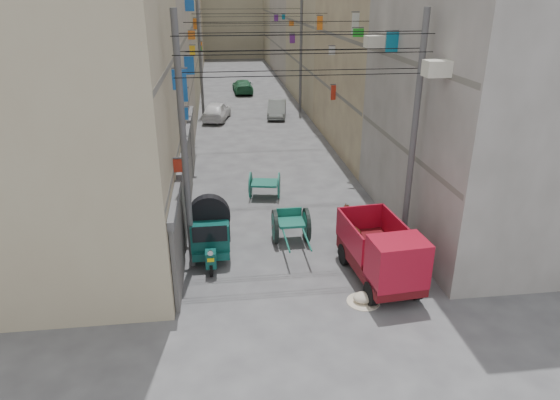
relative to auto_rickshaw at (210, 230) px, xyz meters
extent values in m
plane|color=#444446|center=(2.98, -6.48, -1.01)|extent=(140.00, 140.00, 0.00)
cube|color=tan|center=(-5.02, 1.52, 5.49)|extent=(8.00, 10.00, 13.00)
cube|color=slate|center=(-1.14, 1.52, 2.19)|extent=(0.25, 9.80, 0.18)
cube|color=slate|center=(-1.14, 1.52, 5.19)|extent=(0.25, 9.80, 0.18)
cube|color=#A49B8D|center=(-5.02, 12.52, 4.99)|extent=(8.00, 12.00, 12.00)
cube|color=slate|center=(-1.14, 12.52, 2.19)|extent=(0.25, 11.76, 0.18)
cube|color=slate|center=(-1.14, 12.52, 5.19)|extent=(0.25, 11.76, 0.18)
cube|color=#B0A88B|center=(-5.02, 25.52, 5.99)|extent=(8.00, 14.00, 14.00)
cube|color=slate|center=(-1.14, 25.52, 2.19)|extent=(0.25, 13.72, 0.18)
cube|color=slate|center=(-1.14, 25.52, 5.19)|extent=(0.25, 13.72, 0.18)
cube|color=#A49E99|center=(-5.02, 39.52, 4.89)|extent=(8.00, 14.00, 11.80)
cube|color=slate|center=(-1.14, 39.52, 2.19)|extent=(0.25, 13.72, 0.18)
cube|color=slate|center=(-1.14, 39.52, 5.19)|extent=(0.25, 13.72, 0.18)
cube|color=tan|center=(-5.02, 52.52, 5.74)|extent=(8.00, 12.00, 13.50)
cube|color=slate|center=(-1.14, 52.52, 2.19)|extent=(0.25, 11.76, 0.18)
cube|color=slate|center=(-1.14, 52.52, 5.19)|extent=(0.25, 11.76, 0.18)
cube|color=#A49E99|center=(10.98, 1.52, 5.49)|extent=(8.00, 10.00, 13.00)
cube|color=slate|center=(7.10, 1.52, 2.19)|extent=(0.25, 9.80, 0.18)
cube|color=slate|center=(7.10, 1.52, 5.19)|extent=(0.25, 9.80, 0.18)
cube|color=tan|center=(10.98, 12.52, 4.99)|extent=(8.00, 12.00, 12.00)
cube|color=slate|center=(7.10, 12.52, 2.19)|extent=(0.25, 11.76, 0.18)
cube|color=slate|center=(7.10, 12.52, 5.19)|extent=(0.25, 11.76, 0.18)
cube|color=tan|center=(10.98, 25.52, 5.99)|extent=(8.00, 14.00, 14.00)
cube|color=slate|center=(7.10, 25.52, 2.19)|extent=(0.25, 13.72, 0.18)
cube|color=slate|center=(7.10, 25.52, 5.19)|extent=(0.25, 13.72, 0.18)
cube|color=#A49B8D|center=(10.98, 39.52, 4.89)|extent=(8.00, 14.00, 11.80)
cube|color=slate|center=(7.10, 39.52, 2.19)|extent=(0.25, 13.72, 0.18)
cube|color=slate|center=(7.10, 39.52, 5.19)|extent=(0.25, 13.72, 0.18)
cube|color=#B0A88B|center=(10.98, 52.52, 5.74)|extent=(8.00, 12.00, 13.50)
cube|color=slate|center=(7.10, 52.52, 2.19)|extent=(0.25, 11.76, 0.18)
cube|color=slate|center=(7.10, 52.52, 5.19)|extent=(0.25, 11.76, 0.18)
cube|color=#B0A88B|center=(2.98, 59.52, 5.49)|extent=(22.00, 10.00, 13.00)
cube|color=#49494D|center=(-0.94, -1.68, 0.29)|extent=(0.12, 3.00, 2.60)
cube|color=#525254|center=(-0.92, -1.68, 1.74)|extent=(0.18, 3.20, 0.25)
cube|color=#49494D|center=(-0.94, 2.02, 0.29)|extent=(0.12, 3.00, 2.60)
cube|color=#525254|center=(-0.92, 2.02, 1.74)|extent=(0.18, 3.20, 0.25)
cube|color=#49494D|center=(-0.94, 5.72, 0.29)|extent=(0.12, 3.00, 2.60)
cube|color=#525254|center=(-0.92, 5.72, 1.74)|extent=(0.18, 3.20, 0.25)
cube|color=#49494D|center=(-0.94, 9.52, 0.29)|extent=(0.12, 3.00, 2.60)
cube|color=#525254|center=(-0.92, 9.52, 1.74)|extent=(0.18, 3.20, 0.25)
cube|color=orange|center=(6.79, 27.80, 4.97)|extent=(0.38, 0.08, 0.41)
cube|color=orange|center=(-0.88, 35.13, 2.61)|extent=(0.27, 0.08, 0.71)
cube|color=red|center=(-0.80, -0.05, 2.34)|extent=(0.44, 0.08, 0.42)
cube|color=blue|center=(-0.79, 9.32, 4.16)|extent=(0.45, 0.08, 0.84)
cube|color=#652485|center=(6.78, 38.40, 4.90)|extent=(0.41, 0.08, 0.59)
cube|color=blue|center=(-0.83, 3.29, 3.23)|extent=(0.38, 0.08, 0.44)
cube|color=#652485|center=(6.77, 27.06, 3.84)|extent=(0.43, 0.08, 0.72)
cube|color=#0C6C8D|center=(6.84, 33.14, 5.24)|extent=(0.28, 0.08, 0.44)
cube|color=blue|center=(-0.78, 13.53, 6.84)|extent=(0.48, 0.08, 0.84)
cube|color=green|center=(-0.86, 31.59, 2.66)|extent=(0.31, 0.08, 0.44)
cube|color=silver|center=(6.81, 12.54, 4.40)|extent=(0.35, 0.08, 0.45)
cube|color=orange|center=(6.81, 16.17, 5.64)|extent=(0.34, 0.08, 0.79)
cube|color=blue|center=(-0.88, 5.54, 3.48)|extent=(0.28, 0.08, 0.52)
cube|color=orange|center=(-0.88, 23.14, 5.25)|extent=(0.28, 0.08, 0.74)
cube|color=red|center=(6.85, 12.03, 2.21)|extent=(0.26, 0.08, 0.80)
cube|color=blue|center=(6.81, 2.89, 5.68)|extent=(0.34, 0.08, 0.55)
cube|color=blue|center=(-0.78, 2.07, 4.66)|extent=(0.47, 0.08, 0.67)
cube|color=orange|center=(-0.82, 14.67, 5.13)|extent=(0.40, 0.08, 0.47)
cube|color=yellow|center=(-0.86, 15.19, 4.23)|extent=(0.32, 0.08, 0.55)
cube|color=green|center=(6.74, 7.26, 5.72)|extent=(0.47, 0.08, 0.35)
cube|color=silver|center=(6.82, 8.10, 6.06)|extent=(0.32, 0.08, 0.89)
cube|color=#0C6C8D|center=(6.76, 2.81, 5.71)|extent=(0.44, 0.08, 0.69)
cube|color=blue|center=(-1.08, -0.48, 1.99)|extent=(0.10, 3.20, 0.80)
cube|color=#0C6C8D|center=(-1.08, 8.52, 1.99)|extent=(0.10, 3.20, 0.80)
cube|color=green|center=(-1.08, 20.52, 1.99)|extent=(0.10, 3.20, 0.80)
cube|color=orange|center=(-1.08, 32.52, 1.99)|extent=(0.10, 3.20, 0.80)
cube|color=red|center=(7.04, -0.48, 1.99)|extent=(0.10, 3.20, 0.80)
cube|color=silver|center=(7.04, 8.52, 1.99)|extent=(0.10, 3.20, 0.80)
cube|color=silver|center=(7.04, 20.52, 1.99)|extent=(0.10, 3.20, 0.80)
cube|color=#652485|center=(7.04, 32.52, 1.99)|extent=(0.10, 3.20, 0.80)
cube|color=beige|center=(6.63, -1.48, 5.39)|extent=(0.70, 0.55, 0.45)
cube|color=beige|center=(6.63, 4.52, 5.59)|extent=(0.70, 0.55, 0.45)
cylinder|color=#525254|center=(-0.62, -0.48, 2.99)|extent=(0.20, 0.20, 8.00)
cylinder|color=#525254|center=(6.58, -0.48, 2.99)|extent=(0.20, 0.20, 8.00)
cylinder|color=#525254|center=(-0.62, 21.52, 2.99)|extent=(0.20, 0.20, 8.00)
cylinder|color=#525254|center=(6.58, 21.52, 2.99)|extent=(0.20, 0.20, 8.00)
cylinder|color=black|center=(2.98, -0.98, 5.19)|extent=(7.40, 0.02, 0.02)
cylinder|color=black|center=(2.98, -0.98, 5.79)|extent=(7.40, 0.02, 0.02)
cylinder|color=black|center=(2.98, -0.98, 6.29)|extent=(7.40, 0.02, 0.02)
cylinder|color=black|center=(2.98, 0.02, 5.19)|extent=(7.40, 0.02, 0.02)
cylinder|color=black|center=(2.98, 0.02, 5.79)|extent=(7.40, 0.02, 0.02)
cylinder|color=black|center=(2.98, 0.02, 6.29)|extent=(7.40, 0.02, 0.02)
cylinder|color=black|center=(2.98, 5.52, 5.19)|extent=(7.40, 0.02, 0.02)
cylinder|color=black|center=(2.98, 5.52, 5.79)|extent=(7.40, 0.02, 0.02)
cylinder|color=black|center=(2.98, 5.52, 6.29)|extent=(7.40, 0.02, 0.02)
cylinder|color=black|center=(2.98, 13.52, 5.19)|extent=(7.40, 0.02, 0.02)
cylinder|color=black|center=(2.98, 13.52, 5.79)|extent=(7.40, 0.02, 0.02)
cylinder|color=black|center=(2.98, 13.52, 6.29)|extent=(7.40, 0.02, 0.02)
cylinder|color=black|center=(2.98, 21.52, 5.19)|extent=(7.40, 0.02, 0.02)
cylinder|color=black|center=(2.98, 21.52, 5.79)|extent=(7.40, 0.02, 0.02)
cylinder|color=black|center=(2.98, 21.52, 6.29)|extent=(7.40, 0.02, 0.02)
cylinder|color=black|center=(0.00, -1.24, -0.74)|extent=(0.12, 0.54, 0.54)
cylinder|color=black|center=(-0.53, 0.59, -0.74)|extent=(0.12, 0.54, 0.54)
cylinder|color=black|center=(0.53, 0.59, -0.74)|extent=(0.12, 0.54, 0.54)
cube|color=#0C4740|center=(0.00, 0.01, -0.55)|extent=(1.21, 1.84, 0.27)
cube|color=#0C4740|center=(0.00, -1.20, -0.43)|extent=(0.34, 0.44, 0.53)
cylinder|color=silver|center=(0.00, -1.42, -0.10)|extent=(0.17, 0.05, 0.17)
cube|color=yellow|center=(0.00, -1.44, -0.34)|extent=(0.21, 0.03, 0.12)
cube|color=#0C4740|center=(0.00, 0.06, 0.00)|extent=(1.26, 1.64, 0.92)
cube|color=black|center=(0.00, -0.78, 0.24)|extent=(1.11, 0.06, 0.53)
cube|color=black|center=(-0.64, 0.06, 0.10)|extent=(0.04, 1.16, 0.63)
cube|color=black|center=(0.64, 0.06, 0.10)|extent=(0.04, 1.16, 0.63)
cube|color=silver|center=(0.00, -0.81, -0.48)|extent=(1.21, 0.05, 0.06)
cylinder|color=black|center=(2.28, 0.82, -0.39)|extent=(0.14, 1.24, 1.23)
cylinder|color=#155F4F|center=(2.28, 0.82, -0.39)|extent=(0.16, 0.96, 0.96)
cylinder|color=#525254|center=(2.28, 0.82, -0.39)|extent=(0.20, 0.16, 0.16)
cylinder|color=black|center=(3.43, 0.83, -0.39)|extent=(0.14, 1.24, 1.23)
cylinder|color=#155F4F|center=(3.43, 0.83, -0.39)|extent=(0.16, 0.96, 0.96)
cylinder|color=#525254|center=(3.43, 0.83, -0.39)|extent=(0.20, 0.16, 0.16)
cylinder|color=#525254|center=(2.86, 0.82, -0.39)|extent=(1.19, 0.08, 0.07)
cube|color=#155F4F|center=(2.86, 0.82, -0.24)|extent=(0.93, 0.98, 0.09)
cube|color=#155F4F|center=(2.85, 1.27, -0.04)|extent=(0.93, 0.08, 0.31)
cylinder|color=#155F4F|center=(2.51, -0.28, -0.31)|extent=(0.08, 2.03, 0.06)
cylinder|color=#155F4F|center=(3.22, -0.28, -0.31)|extent=(0.08, 2.03, 0.06)
cylinder|color=black|center=(4.59, -3.39, -0.66)|extent=(0.26, 0.73, 0.71)
cylinder|color=black|center=(4.38, -1.02, -0.66)|extent=(0.26, 0.73, 0.71)
cylinder|color=black|center=(5.99, -3.27, -0.66)|extent=(0.26, 0.73, 0.71)
cylinder|color=black|center=(5.78, -0.90, -0.66)|extent=(0.26, 0.73, 0.71)
cube|color=#520B10|center=(5.18, -2.15, -0.42)|extent=(1.87, 3.69, 0.38)
cube|color=maroon|center=(5.29, -3.38, 0.34)|extent=(1.66, 1.27, 1.35)
cube|color=black|center=(5.34, -3.89, 0.45)|extent=(1.40, 0.19, 0.59)
cube|color=#520B10|center=(5.13, -1.55, -0.13)|extent=(1.82, 2.51, 0.13)
cube|color=maroon|center=(4.35, -1.62, 0.34)|extent=(0.27, 2.37, 0.92)
cube|color=maroon|center=(5.92, -1.48, 0.34)|extent=(0.27, 2.37, 0.92)
cube|color=maroon|center=(5.03, -0.39, 0.34)|extent=(1.62, 0.21, 0.92)
cylinder|color=#155F4F|center=(1.71, 5.20, -0.43)|extent=(0.27, 1.15, 1.16)
cylinder|color=#155F4F|center=(2.94, 4.97, -0.43)|extent=(0.27, 1.15, 1.16)
cube|color=#155F4F|center=(2.32, 5.09, -0.33)|extent=(1.27, 1.16, 0.09)
cylinder|color=#525254|center=(2.32, 5.09, -0.43)|extent=(1.28, 0.30, 0.07)
ellipsoid|color=beige|center=(4.41, -3.27, -0.86)|extent=(0.61, 0.49, 0.30)
imported|color=#5C2815|center=(4.83, -0.39, -0.24)|extent=(1.30, 1.99, 1.55)
imported|color=white|center=(0.35, 19.84, -0.36)|extent=(2.29, 4.06, 1.30)
imported|color=slate|center=(4.68, 20.26, -0.42)|extent=(1.79, 3.72, 1.18)
imported|color=#22653D|center=(2.74, 29.89, -0.42)|extent=(1.79, 4.13, 1.18)
camera|label=1|loc=(0.46, -15.19, 7.39)|focal=32.00mm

